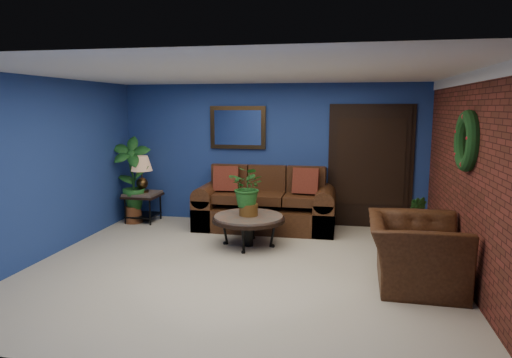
% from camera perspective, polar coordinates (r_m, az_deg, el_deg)
% --- Properties ---
extents(floor, '(5.50, 5.50, 0.00)m').
position_cam_1_polar(floor, '(6.11, -1.99, -11.00)').
color(floor, '#BCB09C').
rests_on(floor, ground).
extents(wall_back, '(5.50, 0.04, 2.50)m').
position_cam_1_polar(wall_back, '(8.24, 1.87, 3.15)').
color(wall_back, navy).
rests_on(wall_back, ground).
extents(wall_left, '(0.04, 5.00, 2.50)m').
position_cam_1_polar(wall_left, '(6.95, -24.73, 1.24)').
color(wall_left, navy).
rests_on(wall_left, ground).
extents(wall_right_brick, '(0.04, 5.00, 2.50)m').
position_cam_1_polar(wall_right_brick, '(5.84, 25.27, -0.13)').
color(wall_right_brick, maroon).
rests_on(wall_right_brick, ground).
extents(ceiling, '(5.50, 5.00, 0.02)m').
position_cam_1_polar(ceiling, '(5.75, -2.13, 13.09)').
color(ceiling, white).
rests_on(ceiling, wall_back).
extents(crown_molding, '(0.03, 5.00, 0.14)m').
position_cam_1_polar(crown_molding, '(5.78, 25.77, 11.51)').
color(crown_molding, white).
rests_on(crown_molding, wall_right_brick).
extents(wall_mirror, '(1.02, 0.06, 0.77)m').
position_cam_1_polar(wall_mirror, '(8.28, -2.29, 6.44)').
color(wall_mirror, '#483118').
rests_on(wall_mirror, wall_back).
extents(closet_door, '(1.44, 0.06, 2.18)m').
position_cam_1_polar(closet_door, '(8.14, 14.08, 1.40)').
color(closet_door, black).
rests_on(closet_door, wall_back).
extents(wreath, '(0.16, 0.72, 0.72)m').
position_cam_1_polar(wreath, '(5.82, 24.87, 4.34)').
color(wreath, black).
rests_on(wreath, wall_right_brick).
extents(sofa, '(2.38, 1.03, 1.07)m').
position_cam_1_polar(sofa, '(7.98, 1.28, -3.58)').
color(sofa, '#4B2915').
rests_on(sofa, ground).
extents(coffee_table, '(1.10, 1.10, 0.47)m').
position_cam_1_polar(coffee_table, '(6.90, -0.94, -5.05)').
color(coffee_table, '#4D4943').
rests_on(coffee_table, ground).
extents(end_table, '(0.60, 0.60, 0.55)m').
position_cam_1_polar(end_table, '(8.61, -13.96, -2.46)').
color(end_table, '#4D4943').
rests_on(end_table, ground).
extents(table_lamp, '(0.39, 0.39, 0.64)m').
position_cam_1_polar(table_lamp, '(8.52, -14.10, 1.15)').
color(table_lamp, '#483118').
rests_on(table_lamp, end_table).
extents(side_chair, '(0.41, 0.41, 0.94)m').
position_cam_1_polar(side_chair, '(7.91, 4.40, -2.38)').
color(side_chair, '#583519').
rests_on(side_chair, ground).
extents(armchair, '(1.11, 1.26, 0.80)m').
position_cam_1_polar(armchair, '(5.74, 19.23, -8.65)').
color(armchair, '#4B2915').
rests_on(armchair, ground).
extents(coffee_plant, '(0.70, 0.65, 0.75)m').
position_cam_1_polar(coffee_plant, '(6.80, -0.95, -1.19)').
color(coffee_plant, brown).
rests_on(coffee_plant, coffee_table).
extents(floor_plant, '(0.38, 0.32, 0.78)m').
position_cam_1_polar(floor_plant, '(7.27, 19.07, -4.95)').
color(floor_plant, brown).
rests_on(floor_plant, ground).
extents(tall_plant, '(0.77, 0.60, 1.56)m').
position_cam_1_polar(tall_plant, '(8.51, -15.27, 0.31)').
color(tall_plant, brown).
rests_on(tall_plant, ground).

